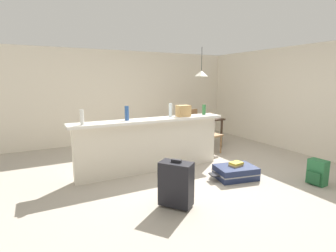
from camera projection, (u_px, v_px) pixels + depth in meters
The scene contains 18 objects.
ground_plane at pixel (188, 172), 4.92m from camera, with size 13.00×13.00×0.05m, color #ADA393.
wall_back at pixel (132, 96), 7.35m from camera, with size 6.60×0.10×2.50m, color silver.
wall_right at pixel (287, 99), 6.35m from camera, with size 0.10×6.00×2.50m, color silver.
partition_half_wall at pixel (151, 146), 4.85m from camera, with size 2.80×0.20×0.95m, color silver.
bar_countertop at pixel (151, 120), 4.76m from camera, with size 2.96×0.40×0.05m, color white.
bottle_white at pixel (82, 117), 4.10m from camera, with size 0.06×0.06×0.25m, color silver.
bottle_blue at pixel (127, 113), 4.57m from camera, with size 0.07×0.07×0.26m, color #284C89.
bottle_clear at pixel (171, 110), 5.00m from camera, with size 0.07×0.07×0.26m, color silver.
bottle_green at pixel (204, 110), 5.33m from camera, with size 0.07×0.07×0.21m, color #2D6B38.
grocery_bag at pixel (183, 111), 5.07m from camera, with size 0.26×0.18×0.22m, color tan.
dining_table at pixel (198, 122), 6.66m from camera, with size 1.10×0.80×0.74m.
dining_chair_near_partition at pixel (209, 131), 6.12m from camera, with size 0.46×0.46×0.93m.
dining_chair_far_side at pixel (189, 124), 7.13m from camera, with size 0.45×0.45×0.93m.
pendant_lamp at pixel (201, 73), 6.37m from camera, with size 0.34×0.34×0.75m.
suitcase_flat_navy at pixel (235, 172), 4.53m from camera, with size 0.88×0.62×0.22m.
suitcase_upright_black at pixel (176, 184), 3.48m from camera, with size 0.46×0.50×0.67m.
backpack_green at pixel (317, 173), 4.26m from camera, with size 0.26×0.29×0.42m.
book_stack at pixel (236, 164), 4.54m from camera, with size 0.26×0.21×0.06m.
Camera 1 is at (-2.51, -3.97, 1.71)m, focal length 27.58 mm.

